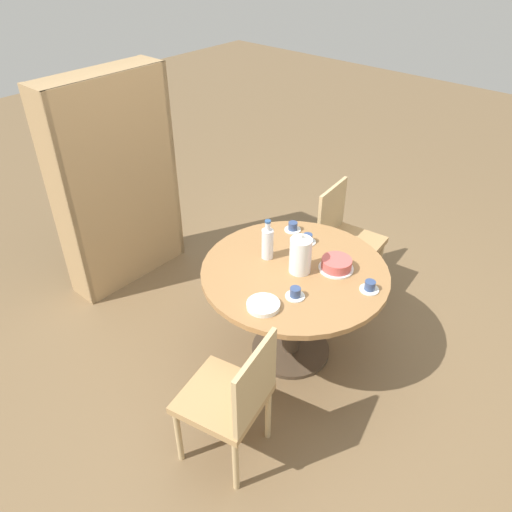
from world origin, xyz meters
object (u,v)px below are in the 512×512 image
(coffee_pot, at_px, (300,254))
(cup_a, at_px, (308,239))
(cup_b, at_px, (370,287))
(cup_c, at_px, (295,293))
(bookshelf, at_px, (119,188))
(chair_b, at_px, (345,237))
(cake_main, at_px, (336,265))
(cup_d, at_px, (293,227))
(water_bottle, at_px, (268,243))
(chair_a, at_px, (232,397))

(coffee_pot, distance_m, cup_a, 0.34)
(coffee_pot, relative_size, cup_b, 2.35)
(cup_a, distance_m, cup_c, 0.58)
(bookshelf, bearing_deg, coffee_pot, 95.80)
(cup_b, height_order, cup_c, same)
(chair_b, height_order, bookshelf, bookshelf)
(cake_main, distance_m, cup_d, 0.51)
(cup_b, relative_size, cup_c, 1.00)
(coffee_pot, relative_size, water_bottle, 0.99)
(cup_d, bearing_deg, chair_a, -155.59)
(water_bottle, relative_size, cup_c, 2.38)
(coffee_pot, distance_m, cup_c, 0.27)
(chair_a, bearing_deg, bookshelf, -122.95)
(chair_b, distance_m, bookshelf, 1.78)
(cup_c, bearing_deg, cake_main, -4.11)
(cup_b, height_order, cup_d, same)
(coffee_pot, bearing_deg, chair_a, -165.48)
(chair_a, height_order, cup_c, chair_a)
(coffee_pot, relative_size, cup_d, 2.35)
(cake_main, height_order, cup_a, cake_main)
(cake_main, xyz_separation_m, cup_c, (-0.38, 0.03, -0.01))
(water_bottle, bearing_deg, chair_b, -3.98)
(cake_main, bearing_deg, cup_b, -99.43)
(chair_b, bearing_deg, cup_c, -169.70)
(chair_b, bearing_deg, water_bottle, 169.74)
(chair_a, height_order, cake_main, chair_a)
(coffee_pot, height_order, cake_main, coffee_pot)
(chair_a, distance_m, cup_d, 1.33)
(coffee_pot, distance_m, cup_d, 0.48)
(water_bottle, relative_size, cup_d, 2.38)
(water_bottle, relative_size, cake_main, 1.26)
(cup_a, xyz_separation_m, cup_b, (-0.17, -0.58, 0.00))
(cup_c, bearing_deg, bookshelf, 88.20)
(cake_main, xyz_separation_m, cup_d, (0.18, 0.48, -0.01))
(bookshelf, distance_m, cup_b, 2.05)
(cup_b, xyz_separation_m, cup_c, (-0.34, 0.29, 0.00))
(cake_main, relative_size, cup_c, 1.89)
(water_bottle, xyz_separation_m, cup_d, (0.36, 0.08, -0.09))
(cup_b, xyz_separation_m, cup_d, (0.22, 0.74, 0.00))
(coffee_pot, xyz_separation_m, cup_c, (-0.22, -0.13, -0.10))
(cake_main, bearing_deg, bookshelf, 100.41)
(cup_d, bearing_deg, chair_b, -15.25)
(chair_b, height_order, cup_c, chair_b)
(bookshelf, bearing_deg, cake_main, 100.41)
(water_bottle, xyz_separation_m, cup_c, (-0.20, -0.38, -0.09))
(cup_b, bearing_deg, cup_a, 73.65)
(coffee_pot, bearing_deg, cup_a, 27.90)
(chair_b, bearing_deg, cup_d, 158.47)
(chair_b, xyz_separation_m, cup_b, (-0.73, -0.61, 0.26))
(chair_a, bearing_deg, cup_b, 155.45)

